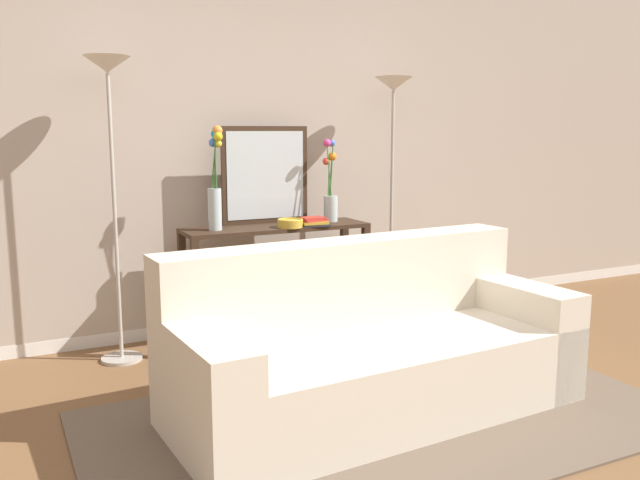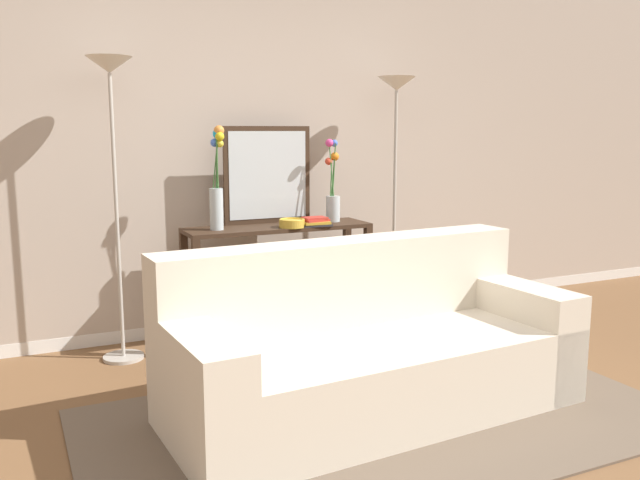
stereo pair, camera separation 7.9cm
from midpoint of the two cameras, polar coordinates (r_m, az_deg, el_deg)
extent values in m
cube|color=brown|center=(3.14, 5.70, -18.82)|extent=(16.00, 16.00, 0.02)
cube|color=white|center=(5.15, -8.55, -6.84)|extent=(12.00, 0.15, 0.09)
cube|color=#B7A899|center=(4.94, -8.94, 8.71)|extent=(12.00, 0.14, 2.67)
cube|color=brown|center=(3.57, 5.10, -14.94)|extent=(3.00, 1.65, 0.01)
cube|color=beige|center=(3.57, 4.29, -11.38)|extent=(2.20, 1.02, 0.42)
cube|color=beige|center=(3.69, 1.65, -3.51)|extent=(2.17, 0.40, 0.46)
cube|color=beige|center=(3.13, -10.69, -12.78)|extent=(0.30, 0.90, 0.60)
cube|color=beige|center=(4.13, 15.45, -7.48)|extent=(0.30, 0.90, 0.60)
cube|color=#382619|center=(4.67, -4.24, 1.05)|extent=(1.31, 0.38, 0.03)
cube|color=#382619|center=(4.81, -4.14, -6.67)|extent=(1.20, 0.32, 0.01)
cube|color=#382619|center=(4.40, -10.99, -5.01)|extent=(0.05, 0.05, 0.78)
cube|color=#382619|center=(4.87, 3.42, -3.45)|extent=(0.05, 0.05, 0.78)
cube|color=#382619|center=(4.71, -12.05, -4.10)|extent=(0.05, 0.05, 0.78)
cube|color=#382619|center=(5.15, 1.62, -2.74)|extent=(0.05, 0.05, 0.78)
cylinder|color=#B7B2A8|center=(4.60, -16.97, -9.60)|extent=(0.26, 0.26, 0.02)
cylinder|color=#B7B2A8|center=(4.39, -17.53, 1.66)|extent=(0.02, 0.02, 1.79)
cone|color=silver|center=(4.37, -18.15, 14.02)|extent=(0.28, 0.28, 0.10)
cylinder|color=#B7B2A8|center=(5.29, 5.49, -6.73)|extent=(0.26, 0.26, 0.02)
cylinder|color=#B7B2A8|center=(5.11, 5.65, 2.78)|extent=(0.02, 0.02, 1.74)
cone|color=silver|center=(5.09, 5.82, 13.09)|extent=(0.28, 0.28, 0.10)
cube|color=#382619|center=(4.78, -5.15, 5.52)|extent=(0.65, 0.02, 0.68)
cube|color=silver|center=(4.77, -5.10, 5.51)|extent=(0.58, 0.01, 0.61)
cylinder|color=silver|center=(4.50, -9.44, 2.59)|extent=(0.09, 0.09, 0.28)
cylinder|color=#3D7538|center=(4.47, -9.36, 6.21)|extent=(0.01, 0.04, 0.29)
sphere|color=gold|center=(4.47, -9.15, 8.08)|extent=(0.05, 0.05, 0.05)
cylinder|color=#3D7538|center=(4.49, -9.54, 6.25)|extent=(0.04, 0.02, 0.30)
sphere|color=#4773E5|center=(4.50, -9.59, 8.16)|extent=(0.06, 0.06, 0.06)
cylinder|color=#3D7538|center=(4.48, -9.39, 6.76)|extent=(0.01, 0.04, 0.38)
sphere|color=orange|center=(4.48, -9.23, 9.17)|extent=(0.07, 0.07, 0.07)
cylinder|color=#3D7538|center=(4.48, -9.42, 6.62)|extent=(0.02, 0.03, 0.36)
sphere|color=#18A5E2|center=(4.49, -9.30, 8.90)|extent=(0.07, 0.07, 0.07)
cylinder|color=#3D7538|center=(4.47, -9.37, 6.51)|extent=(0.02, 0.03, 0.34)
sphere|color=gold|center=(4.46, -9.17, 8.68)|extent=(0.06, 0.06, 0.06)
cylinder|color=silver|center=(4.86, 0.45, 2.68)|extent=(0.10, 0.10, 0.19)
cylinder|color=#3D7538|center=(4.86, 0.51, 5.44)|extent=(0.02, 0.02, 0.28)
sphere|color=orange|center=(4.87, 0.58, 7.11)|extent=(0.06, 0.06, 0.06)
cylinder|color=#3D7538|center=(4.85, 0.28, 5.24)|extent=(0.02, 0.02, 0.25)
sphere|color=#E6452F|center=(4.85, 0.07, 6.71)|extent=(0.05, 0.05, 0.05)
cylinder|color=#3D7538|center=(4.85, 0.49, 6.00)|extent=(0.03, 0.03, 0.38)
sphere|color=#426BD4|center=(4.87, 0.54, 8.23)|extent=(0.05, 0.05, 0.05)
cylinder|color=#3D7538|center=(4.83, 0.31, 6.00)|extent=(0.02, 0.06, 0.38)
sphere|color=#E2418E|center=(4.81, 0.12, 8.26)|extent=(0.06, 0.06, 0.06)
cylinder|color=gold|center=(4.58, -3.04, 1.38)|extent=(0.18, 0.18, 0.05)
torus|color=gold|center=(4.58, -3.04, 1.73)|extent=(0.17, 0.17, 0.01)
cube|color=#2D2D33|center=(4.65, -1.03, 1.31)|extent=(0.22, 0.17, 0.02)
cube|color=gold|center=(4.64, -1.02, 1.49)|extent=(0.19, 0.15, 0.02)
cube|color=#BC3328|center=(4.65, -1.07, 1.71)|extent=(0.19, 0.15, 0.01)
cube|color=#BC3328|center=(4.64, -1.09, 1.88)|extent=(0.16, 0.12, 0.01)
cube|color=#BC3328|center=(4.67, -10.06, -8.41)|extent=(0.04, 0.18, 0.11)
cube|color=tan|center=(4.69, -9.52, -8.44)|extent=(0.05, 0.17, 0.10)
cube|color=#B77F33|center=(4.70, -8.97, -8.26)|extent=(0.04, 0.15, 0.12)
cube|color=#1E7075|center=(4.71, -8.46, -8.29)|extent=(0.04, 0.17, 0.10)
cube|color=#236033|center=(4.72, -7.90, -8.11)|extent=(0.05, 0.17, 0.12)
cube|color=navy|center=(4.74, -7.33, -8.04)|extent=(0.04, 0.14, 0.12)
cube|color=silver|center=(4.76, -6.71, -8.08)|extent=(0.06, 0.15, 0.10)
camera|label=1|loc=(0.04, -90.56, -0.09)|focal=37.64mm
camera|label=2|loc=(0.04, 89.44, 0.09)|focal=37.64mm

